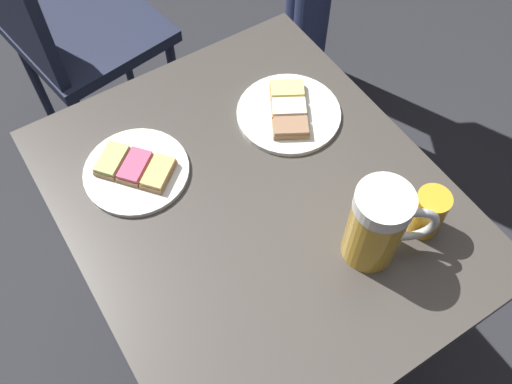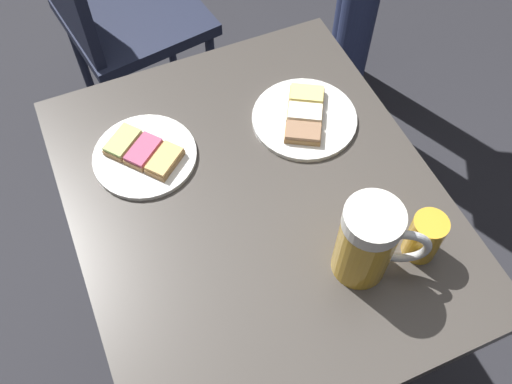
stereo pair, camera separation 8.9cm
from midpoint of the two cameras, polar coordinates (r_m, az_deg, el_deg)
ground_plane at (r=1.68m, az=1.55°, el=-13.70°), size 6.00×6.00×0.00m
cafe_table at (r=1.17m, az=2.17°, el=-4.90°), size 0.79×0.66×0.71m
plate_near at (r=1.14m, az=7.18°, el=7.41°), size 0.21×0.21×0.03m
plate_far at (r=1.09m, az=-8.97°, el=3.64°), size 0.20×0.20×0.03m
beer_mug at (r=0.92m, az=14.11°, el=-5.16°), size 0.10×0.14×0.17m
beer_glass_small at (r=0.99m, az=19.22°, el=-4.49°), size 0.06×0.06×0.10m
cafe_chair at (r=1.69m, az=-13.41°, el=17.86°), size 0.43×0.43×0.95m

